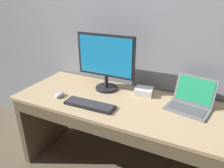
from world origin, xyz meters
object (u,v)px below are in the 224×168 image
Objects in this scene: wired_keyboard at (90,105)px; computer_mouse at (60,95)px; external_drive_box at (144,91)px; laptop_space_gray at (190,101)px; external_monitor at (106,61)px.

wired_keyboard is 3.97× the size of computer_mouse.
wired_keyboard is at bearing -129.73° from external_drive_box.
external_drive_box is (0.32, 0.38, 0.02)m from wired_keyboard.
laptop_space_gray is at bearing 24.58° from wired_keyboard.
external_monitor is at bearing 94.49° from wired_keyboard.
external_monitor is 3.56× the size of external_drive_box.
external_monitor is at bearing -171.55° from external_drive_box.
laptop_space_gray is 0.67× the size of external_monitor.
computer_mouse is 0.72m from external_drive_box.
laptop_space_gray is 0.87× the size of wired_keyboard.
external_drive_box reaches higher than computer_mouse.
laptop_space_gray is 0.78m from wired_keyboard.
external_monitor is 0.42m from wired_keyboard.
laptop_space_gray is at bearing -0.54° from external_monitor.
computer_mouse reaches higher than wired_keyboard.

